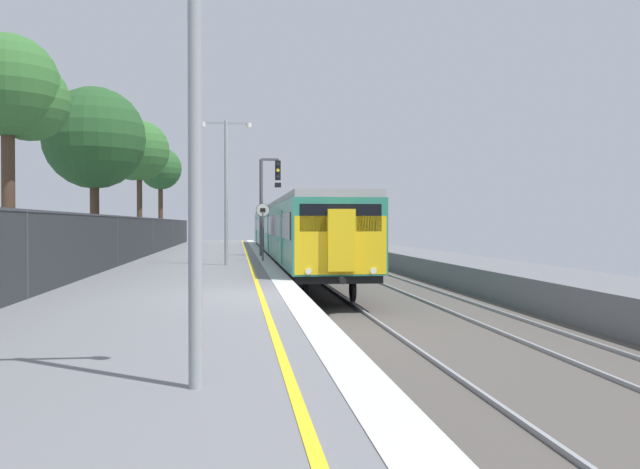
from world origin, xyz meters
TOP-DOWN VIEW (x-y plane):
  - ground at (2.64, 0.00)m, footprint 17.40×110.00m
  - commuter_train_at_platform at (2.10, 25.43)m, footprint 2.83×43.01m
  - signal_gantry at (0.62, 20.04)m, footprint 1.10×0.24m
  - speed_limit_sign at (0.25, 15.23)m, footprint 0.59×0.08m
  - platform_lamp_near at (-1.31, -8.87)m, footprint 2.00×0.20m
  - platform_lamp_mid at (-1.31, 12.24)m, footprint 2.00×0.20m
  - platform_back_fence at (-5.45, -0.00)m, footprint 0.07×99.00m
  - background_tree_left at (-6.94, 15.36)m, footprint 4.38×4.38m
  - background_tree_centre at (-6.74, 39.53)m, footprint 3.24×3.24m
  - background_tree_right at (-7.02, 4.50)m, footprint 2.99×2.97m
  - background_tree_back at (-7.16, 29.88)m, footprint 3.81×3.81m

SIDE VIEW (x-z plane):
  - ground at x=2.64m, z-range -1.21..0.00m
  - platform_back_fence at x=-5.45m, z-range 0.04..2.00m
  - commuter_train_at_platform at x=2.10m, z-range -0.64..3.17m
  - speed_limit_sign at x=0.25m, z-range 0.36..2.90m
  - signal_gantry at x=0.62m, z-range 0.62..5.61m
  - platform_lamp_near at x=-1.31m, z-range 0.50..5.85m
  - platform_lamp_mid at x=-1.31m, z-range 0.51..6.26m
  - background_tree_left at x=-6.94m, z-range 1.46..9.00m
  - background_tree_right at x=-7.02m, z-range 1.85..8.73m
  - background_tree_centre at x=-6.74m, z-range 2.03..9.58m
  - background_tree_back at x=-7.16m, z-range 2.03..10.25m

